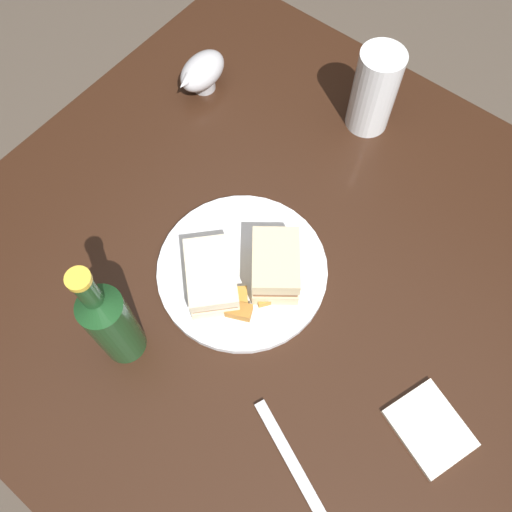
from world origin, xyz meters
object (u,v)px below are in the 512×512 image
object	(u,v)px
sandwich_half_left	(211,277)
pint_glass	(373,95)
napkin	(430,428)
gravy_boat	(202,72)
fork	(291,460)
cider_bottle	(110,322)
plate	(242,270)
sandwich_half_right	(275,266)

from	to	relation	value
sandwich_half_left	pint_glass	size ratio (longest dim) A/B	0.82
napkin	sandwich_half_left	bearing A→B (deg)	-176.27
pint_glass	gravy_boat	distance (m)	0.32
sandwich_half_left	fork	bearing A→B (deg)	-27.49
gravy_boat	napkin	bearing A→B (deg)	-22.86
cider_bottle	fork	xyz separation A→B (m)	(0.30, 0.02, -0.10)
plate	sandwich_half_right	size ratio (longest dim) A/B	2.23
fork	sandwich_half_right	bearing A→B (deg)	154.62
pint_glass	sandwich_half_left	bearing A→B (deg)	-90.85
sandwich_half_right	gravy_boat	size ratio (longest dim) A/B	1.04
sandwich_half_left	sandwich_half_right	size ratio (longest dim) A/B	1.08
sandwich_half_left	fork	world-z (taller)	sandwich_half_left
napkin	pint_glass	bearing A→B (deg)	132.70
sandwich_half_right	gravy_boat	bearing A→B (deg)	146.42
pint_glass	cider_bottle	xyz separation A→B (m)	(-0.05, -0.59, 0.03)
sandwich_half_left	gravy_boat	bearing A→B (deg)	132.92
napkin	fork	xyz separation A→B (m)	(-0.13, -0.16, -0.00)
gravy_boat	pint_glass	bearing A→B (deg)	23.41
gravy_boat	fork	world-z (taller)	gravy_boat
gravy_boat	fork	distance (m)	0.70
sandwich_half_left	pint_glass	bearing A→B (deg)	89.15
plate	sandwich_half_left	size ratio (longest dim) A/B	2.06
sandwich_half_right	gravy_boat	xyz separation A→B (m)	(-0.35, 0.24, -0.01)
sandwich_half_left	sandwich_half_right	world-z (taller)	sandwich_half_right
sandwich_half_right	fork	xyz separation A→B (m)	(0.19, -0.20, -0.04)
plate	fork	world-z (taller)	plate
napkin	fork	world-z (taller)	napkin
sandwich_half_left	cider_bottle	world-z (taller)	cider_bottle
pint_glass	fork	size ratio (longest dim) A/B	0.90
pint_glass	napkin	world-z (taller)	pint_glass
gravy_boat	napkin	world-z (taller)	gravy_boat
sandwich_half_right	fork	bearing A→B (deg)	-47.75
plate	gravy_boat	world-z (taller)	gravy_boat
plate	napkin	world-z (taller)	plate
fork	cider_bottle	bearing A→B (deg)	-153.40
cider_bottle	sandwich_half_right	bearing A→B (deg)	63.73
napkin	fork	size ratio (longest dim) A/B	0.61
pint_glass	cider_bottle	size ratio (longest dim) A/B	0.65
pint_glass	fork	world-z (taller)	pint_glass
sandwich_half_left	gravy_boat	size ratio (longest dim) A/B	1.13
plate	sandwich_half_right	distance (m)	0.07
gravy_boat	cider_bottle	xyz separation A→B (m)	(0.24, -0.46, 0.06)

